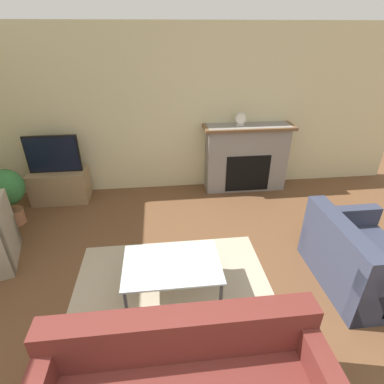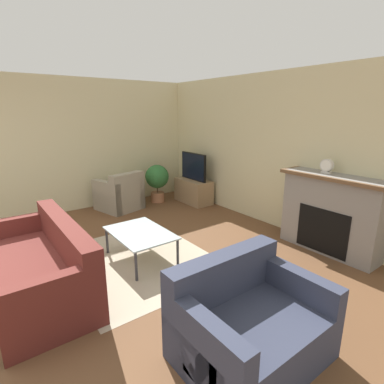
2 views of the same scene
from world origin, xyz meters
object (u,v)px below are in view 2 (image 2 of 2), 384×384
Objects in this scene: potted_plant at (157,179)px; coffee_table at (140,234)px; couch_sectional at (41,269)px; armchair_by_window at (120,196)px; tv at (194,167)px; couch_loveseat at (248,325)px; mantel_clock at (327,166)px.

coffee_table is at bearing -35.31° from potted_plant.
coffee_table is (-0.02, 1.28, 0.09)m from couch_sectional.
couch_sectional is 3.04m from armchair_by_window.
tv is at bearing 146.73° from armchair_by_window.
couch_sectional is (1.77, -3.54, -0.55)m from tv.
potted_plant is (-0.53, -0.64, -0.30)m from tv.
coffee_table is 2.81m from potted_plant.
couch_loveseat reaches higher than coffee_table.
coffee_table is (-2.09, 0.07, 0.09)m from couch_loveseat.
potted_plant is at bearing 165.75° from armchair_by_window.
couch_sectional is 1.67× the size of couch_loveseat.
mantel_clock is (3.04, 0.11, 0.44)m from tv.
potted_plant is 4.11× the size of mantel_clock.
tv reaches higher than couch_sectional.
tv is 0.95× the size of potted_plant.
couch_sectional is 9.60× the size of mantel_clock.
tv is at bearing 127.83° from coffee_table.
mantel_clock is at bearing 11.90° from potted_plant.
mantel_clock is at bearing 2.16° from tv.
couch_sectional is at bearing -89.19° from coffee_table.
potted_plant reaches higher than armchair_by_window.
tv reaches higher than armchair_by_window.
couch_sectional is at bearing -51.51° from potted_plant.
potted_plant reaches higher than coffee_table.
couch_sectional is 2.34× the size of potted_plant.
couch_sectional is at bearing -109.12° from mantel_clock.
armchair_by_window is at bearing 139.30° from couch_sectional.
tv is 0.41× the size of couch_sectional.
tv is 4.00m from couch_sectional.
tv reaches higher than couch_loveseat.
couch_loveseat is 1.40× the size of potted_plant.
coffee_table is 1.18× the size of potted_plant.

